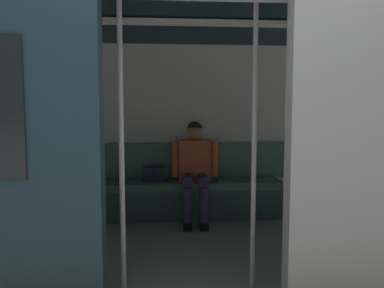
# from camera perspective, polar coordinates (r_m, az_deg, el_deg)

# --- Properties ---
(train_car) EXTENTS (6.40, 2.86, 2.26)m
(train_car) POSITION_cam_1_polar(r_m,az_deg,el_deg) (3.39, -2.50, 8.44)
(train_car) COLOR #ADAFB5
(train_car) RESTS_ON ground_plane
(bench_seat) EXTENTS (2.51, 0.44, 0.46)m
(bench_seat) POSITION_cam_1_polar(r_m,az_deg,el_deg) (4.57, -1.94, -7.08)
(bench_seat) COLOR #4C7566
(bench_seat) RESTS_ON ground_plane
(person_seated) EXTENTS (0.55, 0.69, 1.19)m
(person_seated) POSITION_cam_1_polar(r_m,az_deg,el_deg) (4.47, 0.45, -3.09)
(person_seated) COLOR #CC5933
(person_seated) RESTS_ON ground_plane
(handbag) EXTENTS (0.26, 0.15, 0.17)m
(handbag) POSITION_cam_1_polar(r_m,az_deg,el_deg) (4.61, -5.81, -4.56)
(handbag) COLOR #262D4C
(handbag) RESTS_ON bench_seat
(book) EXTENTS (0.17, 0.23, 0.03)m
(book) POSITION_cam_1_polar(r_m,az_deg,el_deg) (4.62, 4.63, -5.42)
(book) COLOR #33723F
(book) RESTS_ON bench_seat
(grab_pole_door) EXTENTS (0.04, 0.04, 2.12)m
(grab_pole_door) POSITION_cam_1_polar(r_m,az_deg,el_deg) (2.55, -10.71, -0.75)
(grab_pole_door) COLOR silver
(grab_pole_door) RESTS_ON ground_plane
(grab_pole_far) EXTENTS (0.04, 0.04, 2.12)m
(grab_pole_far) POSITION_cam_1_polar(r_m,az_deg,el_deg) (2.74, 9.45, -0.32)
(grab_pole_far) COLOR silver
(grab_pole_far) RESTS_ON ground_plane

